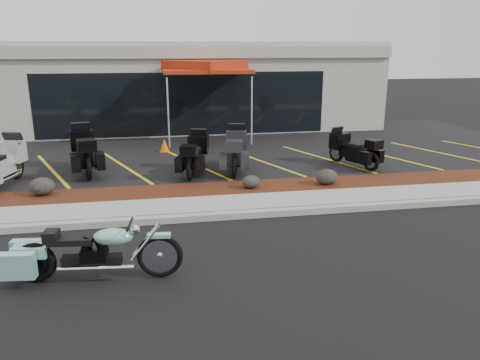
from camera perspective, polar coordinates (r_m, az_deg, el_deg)
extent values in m
plane|color=black|center=(9.93, -2.77, -6.61)|extent=(90.00, 90.00, 0.00)
cube|color=gray|center=(10.74, -3.40, -4.42)|extent=(24.00, 0.25, 0.15)
cube|color=gray|center=(11.39, -3.82, -3.21)|extent=(24.00, 1.20, 0.15)
cube|color=#3A1C0D|center=(12.53, -4.44, -1.41)|extent=(24.00, 1.20, 0.16)
cube|color=black|center=(17.74, -6.22, 3.71)|extent=(26.00, 9.60, 0.15)
cube|color=gray|center=(23.70, -7.48, 11.45)|extent=(18.00, 8.00, 4.00)
cube|color=black|center=(19.79, -6.84, 9.15)|extent=(12.00, 0.06, 2.60)
cube|color=gray|center=(19.63, -7.04, 15.24)|extent=(18.00, 0.30, 0.50)
ellipsoid|color=black|center=(12.91, -22.97, -0.72)|extent=(0.64, 0.53, 0.45)
ellipsoid|color=black|center=(12.48, 1.36, -0.22)|extent=(0.49, 0.41, 0.35)
ellipsoid|color=black|center=(13.03, 10.53, 0.39)|extent=(0.60, 0.50, 0.42)
cone|color=#E75F07|center=(17.10, -9.20, 4.20)|extent=(0.35, 0.35, 0.47)
cylinder|color=silver|center=(17.87, -9.50, 8.13)|extent=(0.06, 0.06, 2.58)
cylinder|color=silver|center=(17.69, 0.73, 8.27)|extent=(0.06, 0.06, 2.58)
cylinder|color=silver|center=(20.96, -8.28, 9.31)|extent=(0.06, 0.06, 2.58)
cylinder|color=silver|center=(20.80, 0.46, 9.43)|extent=(0.06, 0.06, 2.58)
cube|color=#9C240E|center=(19.14, -4.24, 13.20)|extent=(3.86, 3.86, 0.13)
cube|color=#9C240E|center=(19.13, -4.25, 13.77)|extent=(3.45, 3.45, 0.39)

